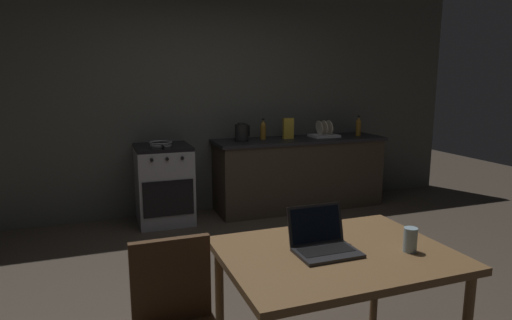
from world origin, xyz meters
name	(u,v)px	position (x,y,z in m)	size (l,w,h in m)	color
ground_plane	(278,296)	(0.00, 0.00, 0.00)	(12.00, 12.00, 0.00)	#473D33
back_wall	(225,94)	(0.30, 2.40, 1.42)	(6.40, 0.10, 2.85)	#494B46
kitchen_counter	(299,173)	(1.15, 2.05, 0.44)	(2.16, 0.64, 0.89)	#382D23
stove_oven	(164,184)	(-0.53, 2.05, 0.44)	(0.60, 0.62, 0.89)	gray
dining_table	(336,264)	(-0.07, -0.94, 0.66)	(1.19, 0.88, 0.73)	brown
laptop	(323,243)	(-0.14, -0.92, 0.78)	(0.32, 0.28, 0.22)	#232326
electric_kettle	(241,133)	(0.39, 2.05, 0.99)	(0.19, 0.16, 0.22)	black
bottle	(358,126)	(1.97, 2.00, 1.01)	(0.07, 0.07, 0.26)	#8C601E
frying_pan	(161,144)	(-0.55, 2.02, 0.91)	(0.25, 0.43, 0.05)	gray
drinking_glass	(410,240)	(0.28, -1.07, 0.80)	(0.07, 0.07, 0.13)	#99B7C6
cereal_box	(288,128)	(1.01, 2.07, 1.01)	(0.13, 0.05, 0.25)	gold
dish_rack	(324,133)	(1.50, 2.05, 0.93)	(0.34, 0.26, 0.21)	silver
bottle_b	(263,129)	(0.70, 2.13, 1.00)	(0.07, 0.07, 0.25)	#8C601E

